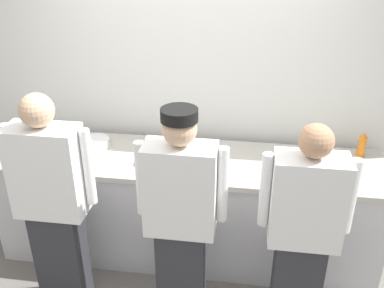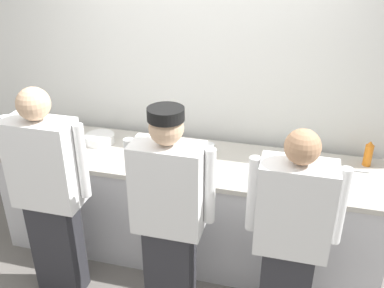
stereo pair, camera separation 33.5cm
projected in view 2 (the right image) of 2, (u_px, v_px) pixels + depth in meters
The scene contains 16 objects.
ground_plane at pixel (174, 281), 3.49m from camera, with size 9.00×9.00×0.00m, color slate.
wall_back at pixel (202, 71), 3.60m from camera, with size 4.90×0.10×2.97m.
prep_counter at pixel (186, 206), 3.62m from camera, with size 3.13×0.75×0.92m.
chef_near_left at pixel (49, 193), 3.03m from camera, with size 0.61×0.24×1.67m.
chef_center at pixel (169, 216), 2.81m from camera, with size 0.59×0.24×1.63m.
chef_far_right at pixel (291, 239), 2.67m from camera, with size 0.58×0.24×1.58m.
plate_stack_front at pixel (100, 139), 3.65m from camera, with size 0.25×0.25×0.07m.
mixing_bowl_steel at pixel (59, 144), 3.53m from camera, with size 0.32×0.32×0.11m, color #B7BABF.
sheet_tray at pixel (169, 156), 3.42m from camera, with size 0.49×0.29×0.02m, color #B7BABF.
squeeze_bottle_primary at pixel (317, 177), 2.96m from camera, with size 0.06×0.06×0.21m.
squeeze_bottle_secondary at pixel (368, 154), 3.27m from camera, with size 0.06×0.06×0.20m.
ramekin_green_sauce at pixel (46, 131), 3.83m from camera, with size 0.09×0.09×0.04m.
ramekin_red_sauce at pixel (297, 159), 3.36m from camera, with size 0.10×0.10×0.04m.
ramekin_yellow_sauce at pixel (295, 178), 3.10m from camera, with size 0.08×0.08×0.04m.
deli_cup at pixel (209, 150), 3.42m from camera, with size 0.09×0.09×0.11m, color white.
chefs_knife at pixel (346, 169), 3.25m from camera, with size 0.27×0.03×0.02m.
Camera 2 is at (0.80, -2.50, 2.55)m, focal length 40.28 mm.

